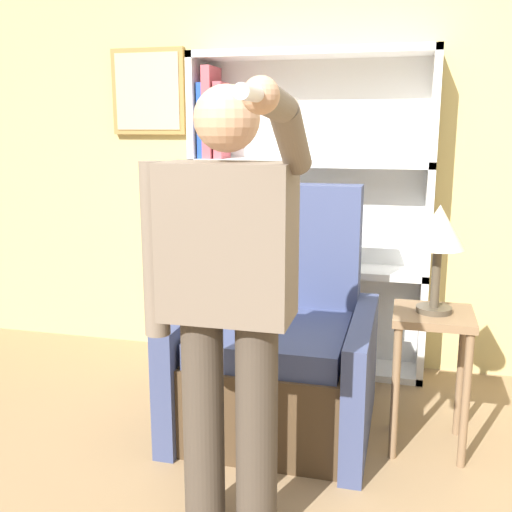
# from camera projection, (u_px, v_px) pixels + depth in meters

# --- Properties ---
(wall_back) EXTENTS (8.00, 0.11, 2.80)m
(wall_back) POSITION_uv_depth(u_px,v_px,m) (351.00, 138.00, 3.58)
(wall_back) COLOR tan
(wall_back) RESTS_ON ground_plane
(bookcase) EXTENTS (1.41, 0.28, 1.90)m
(bookcase) POSITION_uv_depth(u_px,v_px,m) (288.00, 218.00, 3.62)
(bookcase) COLOR white
(bookcase) RESTS_ON ground_plane
(armchair) EXTENTS (0.93, 0.89, 1.18)m
(armchair) POSITION_uv_depth(u_px,v_px,m) (278.00, 353.00, 2.99)
(armchair) COLOR #4C3823
(armchair) RESTS_ON ground_plane
(person_standing) EXTENTS (0.59, 0.78, 1.60)m
(person_standing) POSITION_uv_depth(u_px,v_px,m) (227.00, 292.00, 2.03)
(person_standing) COLOR #473D33
(person_standing) RESTS_ON ground_plane
(side_table) EXTENTS (0.35, 0.35, 0.66)m
(side_table) POSITION_uv_depth(u_px,v_px,m) (432.00, 345.00, 2.72)
(side_table) COLOR #846647
(side_table) RESTS_ON ground_plane
(table_lamp) EXTENTS (0.23, 0.23, 0.48)m
(table_lamp) POSITION_uv_depth(u_px,v_px,m) (439.00, 233.00, 2.61)
(table_lamp) COLOR #4C4233
(table_lamp) RESTS_ON side_table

